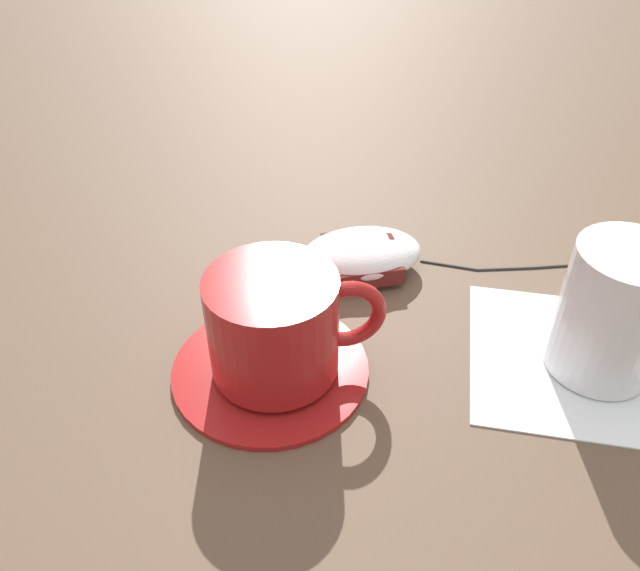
{
  "coord_description": "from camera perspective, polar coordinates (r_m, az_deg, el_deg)",
  "views": [
    {
      "loc": [
        0.29,
        -0.18,
        0.32
      ],
      "look_at": [
        -0.06,
        -0.07,
        0.03
      ],
      "focal_mm": 35.0,
      "sensor_mm": 36.0,
      "label": 1
    }
  ],
  "objects": [
    {
      "name": "napkin_under_glass",
      "position": [
        0.48,
        22.17,
        -6.31
      ],
      "size": [
        0.2,
        0.2,
        0.0
      ],
      "primitive_type": "cube",
      "rotation": [
        0.0,
        0.0,
        -0.5
      ],
      "color": "white",
      "rests_on": "ground"
    },
    {
      "name": "saucer",
      "position": [
        0.44,
        -4.55,
        -7.42
      ],
      "size": [
        0.14,
        0.14,
        0.01
      ],
      "primitive_type": "cylinder",
      "color": "maroon",
      "rests_on": "ground"
    },
    {
      "name": "mouse_cable",
      "position": [
        0.61,
        23.3,
        3.53
      ],
      "size": [
        0.08,
        0.3,
        0.0
      ],
      "color": "black",
      "rests_on": "ground"
    },
    {
      "name": "coffee_cup",
      "position": [
        0.41,
        -3.99,
        -3.53
      ],
      "size": [
        0.09,
        0.12,
        0.07
      ],
      "color": "maroon",
      "rests_on": "saucer"
    },
    {
      "name": "drinking_glass",
      "position": [
        0.45,
        25.29,
        -2.19
      ],
      "size": [
        0.07,
        0.07,
        0.1
      ],
      "primitive_type": "cylinder",
      "color": "silver",
      "rests_on": "napkin_under_glass"
    },
    {
      "name": "computer_mouse",
      "position": [
        0.52,
        3.82,
        2.9
      ],
      "size": [
        0.08,
        0.11,
        0.03
      ],
      "color": "silver",
      "rests_on": "ground"
    },
    {
      "name": "ground_plane",
      "position": [
        0.47,
        10.87,
        -5.39
      ],
      "size": [
        3.0,
        3.0,
        0.0
      ],
      "primitive_type": "plane",
      "color": "brown"
    }
  ]
}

